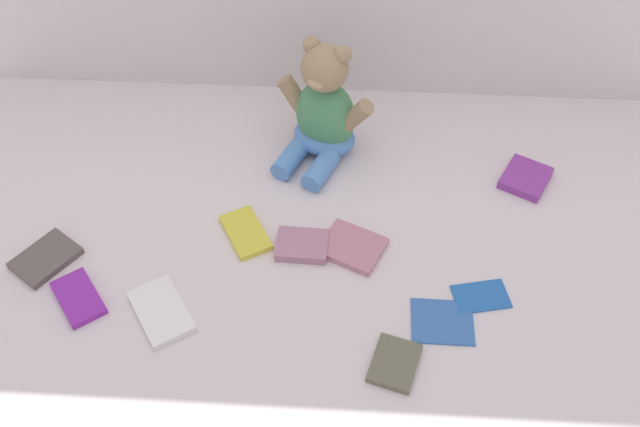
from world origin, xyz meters
The scene contains 12 objects.
ground_plane centered at (0.00, 0.00, 0.00)m, with size 3.20×3.20×0.00m, color silver.
teddy_bear centered at (-0.01, 0.19, 0.10)m, with size 0.23×0.24×0.28m.
book_case_0 centered at (-0.16, -0.08, 0.01)m, with size 0.07×0.12×0.01m, color gold.
book_case_1 centered at (-0.29, -0.28, 0.01)m, with size 0.09×0.14×0.02m, color white.
book_case_2 centered at (-0.04, -0.11, 0.01)m, with size 0.08×0.10×0.02m, color #AA6D86.
book_case_3 centered at (0.06, -0.10, 0.01)m, with size 0.10×0.12×0.02m, color #B7717F.
book_case_4 centered at (0.15, -0.36, 0.01)m, with size 0.08×0.10×0.01m, color brown.
book_case_5 centered at (0.44, 0.11, 0.01)m, with size 0.09×0.10×0.02m, color #893392.
book_case_6 centered at (-0.55, -0.17, 0.01)m, with size 0.09×0.12×0.01m, color brown.
book_case_7 centered at (-0.45, -0.26, 0.01)m, with size 0.07×0.12×0.01m, color purple.
book_case_8 centered at (0.31, -0.21, 0.00)m, with size 0.07×0.10×0.01m, color #225BAA.
book_case_9 centered at (0.24, -0.27, 0.00)m, with size 0.10×0.12×0.01m, color #315EA7.
Camera 1 is at (0.05, -1.00, 1.12)m, focal length 39.65 mm.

